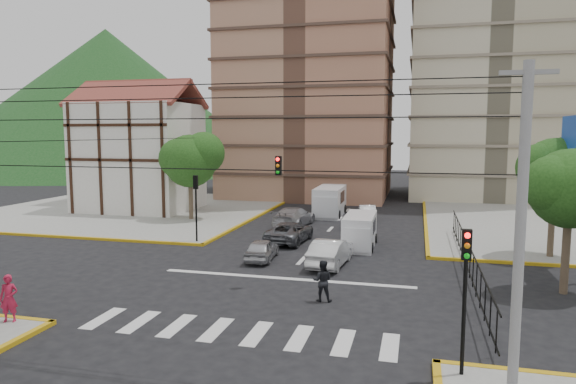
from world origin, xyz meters
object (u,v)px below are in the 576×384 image
(traffic_light_se, at_px, (465,278))
(van_right_lane, at_px, (359,232))
(pedestrian_sw_corner, at_px, (9,298))
(car_silver_front_left, at_px, (262,249))
(car_white_front_right, at_px, (331,252))
(traffic_light_nw, at_px, (196,197))
(pedestrian_crosswalk, at_px, (322,281))
(van_left_lane, at_px, (329,202))

(traffic_light_se, bearing_deg, van_right_lane, 106.28)
(pedestrian_sw_corner, bearing_deg, car_silver_front_left, 41.52)
(traffic_light_se, relative_size, car_silver_front_left, 1.20)
(traffic_light_se, height_order, car_white_front_right, traffic_light_se)
(car_white_front_right, relative_size, pedestrian_sw_corner, 2.52)
(traffic_light_se, distance_m, car_silver_front_left, 16.17)
(traffic_light_nw, distance_m, car_silver_front_left, 6.85)
(car_silver_front_left, bearing_deg, pedestrian_crosswalk, 122.78)
(traffic_light_nw, distance_m, pedestrian_crosswalk, 14.21)
(traffic_light_nw, bearing_deg, van_right_lane, 7.21)
(van_right_lane, xyz_separation_m, car_silver_front_left, (-5.13, -4.55, -0.40))
(van_right_lane, height_order, pedestrian_sw_corner, van_right_lane)
(pedestrian_sw_corner, relative_size, pedestrian_crosswalk, 1.00)
(van_right_lane, relative_size, van_left_lane, 0.82)
(car_silver_front_left, relative_size, pedestrian_sw_corner, 2.01)
(car_white_front_right, relative_size, pedestrian_crosswalk, 2.53)
(van_left_lane, bearing_deg, van_right_lane, -72.13)
(traffic_light_nw, xyz_separation_m, car_silver_front_left, (5.53, -3.20, -2.49))
(traffic_light_se, relative_size, pedestrian_sw_corner, 2.41)
(car_white_front_right, bearing_deg, van_left_lane, -74.89)
(traffic_light_se, relative_size, van_left_lane, 0.77)
(traffic_light_nw, relative_size, pedestrian_sw_corner, 2.41)
(traffic_light_se, relative_size, car_white_front_right, 0.96)
(traffic_light_nw, bearing_deg, pedestrian_sw_corner, -93.05)
(traffic_light_nw, bearing_deg, traffic_light_se, -45.00)
(van_right_lane, bearing_deg, van_left_lane, 107.82)
(traffic_light_se, xyz_separation_m, car_white_front_right, (-6.00, 12.12, -2.35))
(van_left_lane, bearing_deg, car_white_front_right, -80.61)
(van_right_lane, relative_size, car_white_front_right, 1.02)
(van_right_lane, relative_size, pedestrian_sw_corner, 2.56)
(van_right_lane, height_order, van_left_lane, van_left_lane)
(pedestrian_sw_corner, bearing_deg, traffic_light_se, -21.83)
(car_white_front_right, bearing_deg, car_silver_front_left, 1.25)
(traffic_light_se, distance_m, pedestrian_sw_corner, 16.55)
(traffic_light_se, height_order, van_left_lane, traffic_light_se)
(car_silver_front_left, bearing_deg, pedestrian_sw_corner, 58.64)
(van_right_lane, xyz_separation_m, van_left_lane, (-3.99, 11.99, 0.22))
(pedestrian_sw_corner, xyz_separation_m, pedestrian_crosswalk, (11.07, 5.74, -0.15))
(traffic_light_se, bearing_deg, car_white_front_right, 116.33)
(traffic_light_nw, height_order, car_white_front_right, traffic_light_nw)
(van_right_lane, relative_size, car_silver_front_left, 1.28)
(traffic_light_nw, distance_m, pedestrian_sw_corner, 15.48)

